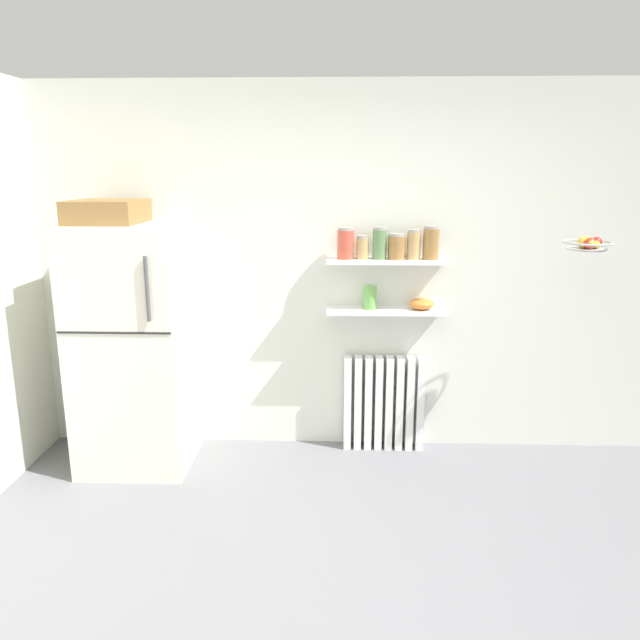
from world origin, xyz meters
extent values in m
plane|color=slate|center=(0.00, 0.50, 0.00)|extent=(7.04, 7.04, 0.00)
cube|color=silver|center=(0.00, 2.05, 1.30)|extent=(7.04, 0.10, 2.60)
cube|color=silver|center=(-1.45, 1.66, 0.84)|extent=(0.73, 0.68, 1.67)
cube|color=#262628|center=(-1.45, 1.31, 1.03)|extent=(0.71, 0.01, 0.01)
cylinder|color=#4C4C51|center=(-1.21, 1.30, 1.31)|extent=(0.02, 0.02, 0.40)
cube|color=olive|center=(-1.55, 1.66, 1.74)|extent=(0.44, 0.48, 0.15)
cube|color=white|center=(0.01, 1.92, 0.35)|extent=(0.05, 0.12, 0.70)
cube|color=white|center=(0.09, 1.92, 0.35)|extent=(0.05, 0.12, 0.70)
cube|color=white|center=(0.16, 1.92, 0.35)|extent=(0.05, 0.12, 0.70)
cube|color=white|center=(0.24, 1.92, 0.35)|extent=(0.05, 0.12, 0.70)
cube|color=white|center=(0.31, 1.92, 0.35)|extent=(0.05, 0.12, 0.70)
cube|color=white|center=(0.39, 1.92, 0.35)|extent=(0.05, 0.12, 0.70)
cube|color=white|center=(0.46, 1.92, 0.35)|extent=(0.05, 0.12, 0.70)
cube|color=white|center=(0.54, 1.92, 0.35)|extent=(0.05, 0.12, 0.70)
cube|color=white|center=(0.28, 1.89, 1.05)|extent=(0.84, 0.22, 0.02)
cube|color=white|center=(0.28, 1.89, 1.40)|extent=(0.84, 0.22, 0.02)
cylinder|color=#C64C38|center=(-0.01, 1.89, 1.51)|extent=(0.11, 0.11, 0.20)
cylinder|color=gray|center=(-0.01, 1.89, 1.62)|extent=(0.10, 0.10, 0.02)
cylinder|color=tan|center=(0.10, 1.89, 1.48)|extent=(0.08, 0.08, 0.14)
cylinder|color=gray|center=(0.10, 1.89, 1.56)|extent=(0.08, 0.08, 0.02)
cylinder|color=#5B7F4C|center=(0.22, 1.89, 1.51)|extent=(0.09, 0.09, 0.20)
cylinder|color=gray|center=(0.22, 1.89, 1.62)|extent=(0.09, 0.09, 0.02)
cylinder|color=olive|center=(0.33, 1.89, 1.49)|extent=(0.12, 0.12, 0.16)
cylinder|color=gray|center=(0.33, 1.89, 1.58)|extent=(0.11, 0.11, 0.02)
cylinder|color=tan|center=(0.45, 1.89, 1.50)|extent=(0.09, 0.09, 0.18)
cylinder|color=gray|center=(0.45, 1.89, 1.60)|extent=(0.08, 0.08, 0.02)
cylinder|color=olive|center=(0.57, 1.89, 1.52)|extent=(0.11, 0.11, 0.21)
cylinder|color=gray|center=(0.57, 1.89, 1.63)|extent=(0.10, 0.10, 0.02)
cylinder|color=#66A84C|center=(0.16, 1.89, 1.14)|extent=(0.09, 0.09, 0.16)
ellipsoid|color=orange|center=(0.52, 1.89, 1.10)|extent=(0.17, 0.17, 0.08)
torus|color=#B2B2B7|center=(1.48, 1.56, 1.57)|extent=(0.29, 0.29, 0.01)
cylinder|color=#A8A8AD|center=(1.48, 1.56, 1.53)|extent=(0.24, 0.24, 0.01)
sphere|color=red|center=(1.54, 1.57, 1.57)|extent=(0.07, 0.07, 0.07)
sphere|color=gold|center=(1.48, 1.58, 1.57)|extent=(0.07, 0.07, 0.07)
sphere|color=gold|center=(1.45, 1.56, 1.57)|extent=(0.07, 0.07, 0.07)
sphere|color=red|center=(1.48, 1.52, 1.57)|extent=(0.07, 0.07, 0.07)
ellipsoid|color=yellow|center=(1.52, 1.53, 1.56)|extent=(0.15, 0.16, 0.07)
camera|label=1|loc=(-0.04, -2.30, 2.02)|focal=34.48mm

